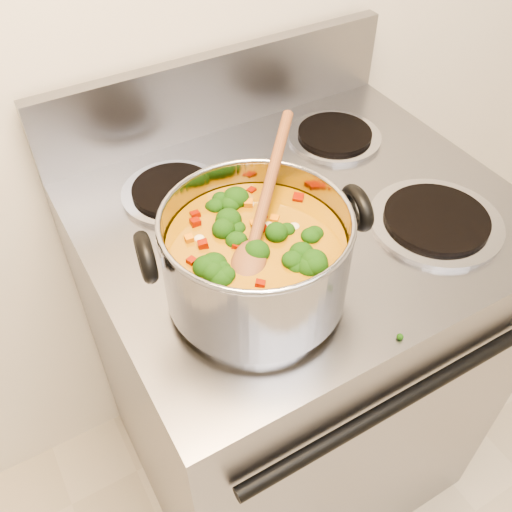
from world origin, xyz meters
The scene contains 4 objects.
electric_range centered at (0.02, 1.16, 0.47)m, with size 0.75×0.68×1.08m.
stockpot centered at (-0.15, 1.02, 1.01)m, with size 0.33×0.26×0.16m.
wooden_spoon centered at (-0.14, 1.04, 1.06)m, with size 0.23×0.24×0.10m.
cooktop_crumbs centered at (-0.20, 0.93, 0.92)m, with size 0.34×0.14×0.01m.
Camera 1 is at (-0.43, 0.54, 1.58)m, focal length 40.00 mm.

